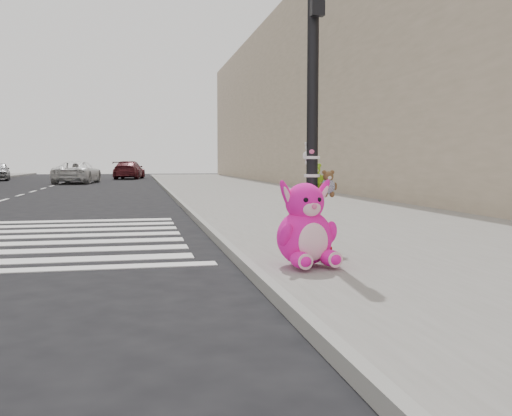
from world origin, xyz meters
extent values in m
plane|color=black|center=(0.00, 0.00, 0.00)|extent=(120.00, 120.00, 0.00)
cube|color=slate|center=(5.00, 10.00, 0.07)|extent=(7.00, 80.00, 0.14)
cube|color=gray|center=(1.55, 10.00, 0.07)|extent=(0.12, 80.00, 0.15)
cube|color=#BBA88F|center=(10.50, 20.00, 5.00)|extent=(5.00, 60.00, 10.00)
cylinder|color=black|center=(2.60, 1.80, 2.14)|extent=(0.16, 0.16, 4.00)
cylinder|color=white|center=(2.60, 1.80, 0.89)|extent=(0.22, 0.22, 0.04)
cylinder|color=white|center=(2.60, 1.80, 1.19)|extent=(0.22, 0.22, 0.04)
cylinder|color=white|center=(2.60, 1.80, 1.44)|extent=(0.22, 0.22, 0.04)
ellipsoid|color=#FF15AA|center=(2.03, 0.37, 0.24)|extent=(0.27, 0.39, 0.19)
ellipsoid|color=#FF15AA|center=(2.40, 0.43, 0.24)|extent=(0.27, 0.39, 0.19)
ellipsoid|color=#FF15AA|center=(2.17, 0.69, 0.48)|extent=(0.76, 0.68, 0.68)
ellipsoid|color=#F9BFD1|center=(2.20, 0.46, 0.46)|extent=(0.39, 0.19, 0.44)
sphere|color=#FF15AA|center=(2.17, 0.69, 0.90)|extent=(0.53, 0.53, 0.46)
ellipsoid|color=#FF15AA|center=(1.95, 0.68, 0.96)|extent=(0.33, 0.15, 0.46)
ellipsoid|color=#FF15AA|center=(2.37, 0.75, 0.96)|extent=(0.33, 0.15, 0.46)
imported|color=white|center=(-3.50, 32.04, 0.69)|extent=(2.86, 5.20, 1.38)
imported|color=#54181E|center=(-0.39, 40.79, 0.71)|extent=(2.70, 5.11, 1.41)
camera|label=1|loc=(0.22, -5.80, 1.39)|focal=40.00mm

